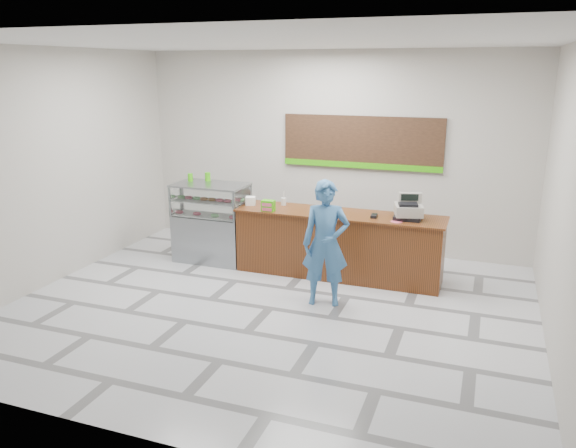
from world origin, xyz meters
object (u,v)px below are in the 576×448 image
(cash_register, at_px, (409,210))
(customer, at_px, (326,243))
(sales_counter, at_px, (338,244))
(display_case, at_px, (212,222))
(serving_tray, at_px, (324,210))

(cash_register, relative_size, customer, 0.29)
(sales_counter, height_order, cash_register, cash_register)
(display_case, relative_size, serving_tray, 3.87)
(display_case, xyz_separation_m, serving_tray, (1.96, 0.06, 0.36))
(cash_register, xyz_separation_m, customer, (-0.94, -1.13, -0.29))
(cash_register, bearing_deg, customer, -145.53)
(cash_register, distance_m, serving_tray, 1.31)
(serving_tray, relative_size, customer, 0.20)
(sales_counter, relative_size, customer, 1.86)
(sales_counter, xyz_separation_m, cash_register, (1.05, 0.02, 0.65))
(display_case, bearing_deg, serving_tray, 1.75)
(display_case, relative_size, cash_register, 2.66)
(sales_counter, bearing_deg, display_case, 180.00)
(sales_counter, xyz_separation_m, customer, (0.11, -1.10, 0.36))
(display_case, relative_size, customer, 0.76)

